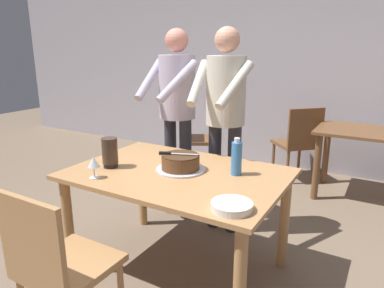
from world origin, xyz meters
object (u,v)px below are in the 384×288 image
object	(u,v)px
cake_knife	(171,153)
water_bottle	(237,158)
plate_stack	(232,206)
background_table	(367,146)
hurricane_lamp	(110,152)
background_chair_0	(192,135)
wine_glass_near	(94,163)
main_dining_table	(178,187)
cake_on_platter	(181,163)
person_cutting_cake	(225,109)
person_standing_beside	(177,104)
background_chair_2	(299,141)
chair_near_side	(57,263)

from	to	relation	value
cake_knife	water_bottle	bearing A→B (deg)	17.53
plate_stack	background_table	world-z (taller)	plate_stack
plate_stack	hurricane_lamp	size ratio (longest dim) A/B	1.05
cake_knife	background_chair_0	xyz separation A→B (m)	(-0.89, 1.83, -0.37)
wine_glass_near	hurricane_lamp	world-z (taller)	hurricane_lamp
main_dining_table	background_table	world-z (taller)	main_dining_table
cake_on_platter	background_table	bearing A→B (deg)	62.92
person_cutting_cake	person_standing_beside	bearing A→B (deg)	176.46
wine_glass_near	background_chair_2	size ratio (longest dim) A/B	0.16
chair_near_side	background_chair_2	distance (m)	3.14
cake_knife	background_chair_2	xyz separation A→B (m)	(0.35, 2.22, -0.37)
main_dining_table	cake_knife	size ratio (longest dim) A/B	5.50
water_bottle	chair_near_side	world-z (taller)	water_bottle
cake_on_platter	hurricane_lamp	world-z (taller)	hurricane_lamp
hurricane_lamp	background_chair_0	bearing A→B (deg)	103.83
chair_near_side	wine_glass_near	bearing A→B (deg)	113.09
water_bottle	background_chair_2	xyz separation A→B (m)	(-0.07, 2.09, -0.37)
cake_on_platter	water_bottle	world-z (taller)	water_bottle
cake_on_platter	hurricane_lamp	size ratio (longest dim) A/B	1.62
water_bottle	person_cutting_cake	bearing A→B (deg)	121.95
background_chair_2	cake_knife	bearing A→B (deg)	-99.02
hurricane_lamp	cake_on_platter	bearing A→B (deg)	22.42
water_bottle	wine_glass_near	bearing A→B (deg)	-146.22
cake_on_platter	plate_stack	size ratio (longest dim) A/B	1.55
wine_glass_near	person_cutting_cake	world-z (taller)	person_cutting_cake
person_standing_beside	background_chair_2	bearing A→B (deg)	63.43
person_standing_beside	person_cutting_cake	bearing A→B (deg)	-3.54
plate_stack	background_table	bearing A→B (deg)	78.71
wine_glass_near	hurricane_lamp	bearing A→B (deg)	104.97
main_dining_table	person_standing_beside	xyz separation A→B (m)	(-0.46, 0.73, 0.43)
plate_stack	background_chair_2	world-z (taller)	background_chair_2
chair_near_side	background_chair_0	xyz separation A→B (m)	(-0.76, 2.71, 0.00)
background_chair_0	background_table	bearing A→B (deg)	5.57
water_bottle	cake_knife	bearing A→B (deg)	-162.47
wine_glass_near	chair_near_side	xyz separation A→B (m)	(0.21, -0.50, -0.36)
main_dining_table	water_bottle	bearing A→B (deg)	22.44
main_dining_table	chair_near_side	world-z (taller)	chair_near_side
wine_glass_near	water_bottle	distance (m)	0.92
person_cutting_cake	background_chair_2	size ratio (longest dim) A/B	1.91
background_chair_0	plate_stack	bearing A→B (deg)	-55.57
cake_knife	hurricane_lamp	world-z (taller)	hurricane_lamp
hurricane_lamp	wine_glass_near	bearing A→B (deg)	-75.03
background_chair_0	hurricane_lamp	bearing A→B (deg)	-76.17
wine_glass_near	chair_near_side	size ratio (longest dim) A/B	0.16
cake_on_platter	person_standing_beside	xyz separation A→B (m)	(-0.47, 0.69, 0.27)
background_table	person_cutting_cake	bearing A→B (deg)	-126.87
water_bottle	background_chair_2	size ratio (longest dim) A/B	0.28
main_dining_table	plate_stack	bearing A→B (deg)	-31.94
person_cutting_cake	background_chair_0	distance (m)	1.61
cake_on_platter	main_dining_table	bearing A→B (deg)	-94.81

